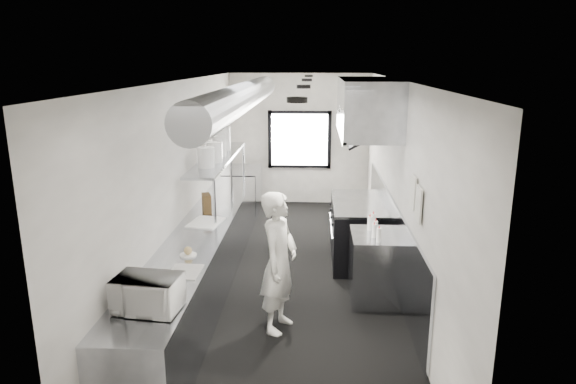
# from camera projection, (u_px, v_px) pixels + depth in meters

# --- Properties ---
(floor) EXTENTS (3.00, 8.00, 0.01)m
(floor) POSITION_uv_depth(u_px,v_px,m) (290.00, 275.00, 7.50)
(floor) COLOR black
(floor) RESTS_ON ground
(ceiling) EXTENTS (3.00, 8.00, 0.01)m
(ceiling) POSITION_uv_depth(u_px,v_px,m) (290.00, 80.00, 6.80)
(ceiling) COLOR white
(ceiling) RESTS_ON wall_back
(wall_back) EXTENTS (3.00, 0.02, 2.80)m
(wall_back) POSITION_uv_depth(u_px,v_px,m) (300.00, 139.00, 11.01)
(wall_back) COLOR silver
(wall_back) RESTS_ON floor
(wall_front) EXTENTS (3.00, 0.02, 2.80)m
(wall_front) POSITION_uv_depth(u_px,v_px,m) (259.00, 327.00, 3.28)
(wall_front) COLOR silver
(wall_front) RESTS_ON floor
(wall_left) EXTENTS (0.02, 8.00, 2.80)m
(wall_left) POSITION_uv_depth(u_px,v_px,m) (185.00, 181.00, 7.23)
(wall_left) COLOR silver
(wall_left) RESTS_ON floor
(wall_right) EXTENTS (0.02, 8.00, 2.80)m
(wall_right) POSITION_uv_depth(u_px,v_px,m) (398.00, 184.00, 7.07)
(wall_right) COLOR silver
(wall_right) RESTS_ON floor
(wall_cladding) EXTENTS (0.03, 5.50, 1.10)m
(wall_cladding) POSITION_uv_depth(u_px,v_px,m) (391.00, 235.00, 7.57)
(wall_cladding) COLOR #969CA4
(wall_cladding) RESTS_ON wall_right
(hvac_duct) EXTENTS (0.40, 6.40, 0.40)m
(hvac_duct) POSITION_uv_depth(u_px,v_px,m) (243.00, 97.00, 7.28)
(hvac_duct) COLOR gray
(hvac_duct) RESTS_ON ceiling
(service_window) EXTENTS (1.36, 0.05, 1.25)m
(service_window) POSITION_uv_depth(u_px,v_px,m) (299.00, 140.00, 10.98)
(service_window) COLOR white
(service_window) RESTS_ON wall_back
(exhaust_hood) EXTENTS (0.81, 2.20, 0.88)m
(exhaust_hood) POSITION_uv_depth(u_px,v_px,m) (367.00, 107.00, 7.52)
(exhaust_hood) COLOR #969CA4
(exhaust_hood) RESTS_ON ceiling
(prep_counter) EXTENTS (0.70, 6.00, 0.90)m
(prep_counter) POSITION_uv_depth(u_px,v_px,m) (204.00, 258.00, 6.96)
(prep_counter) COLOR #969CA4
(prep_counter) RESTS_ON floor
(pass_shelf) EXTENTS (0.45, 3.00, 0.68)m
(pass_shelf) POSITION_uv_depth(u_px,v_px,m) (219.00, 159.00, 8.14)
(pass_shelf) COLOR #969CA4
(pass_shelf) RESTS_ON prep_counter
(range) EXTENTS (0.88, 1.60, 0.94)m
(range) POSITION_uv_depth(u_px,v_px,m) (359.00, 231.00, 8.00)
(range) COLOR black
(range) RESTS_ON floor
(bottle_station) EXTENTS (0.65, 0.80, 0.90)m
(bottle_station) POSITION_uv_depth(u_px,v_px,m) (376.00, 267.00, 6.65)
(bottle_station) COLOR #969CA4
(bottle_station) RESTS_ON floor
(far_work_table) EXTENTS (0.70, 1.20, 0.90)m
(far_work_table) POSITION_uv_depth(u_px,v_px,m) (242.00, 191.00, 10.54)
(far_work_table) COLOR #969CA4
(far_work_table) RESTS_ON floor
(notice_sheet_a) EXTENTS (0.02, 0.28, 0.38)m
(notice_sheet_a) POSITION_uv_depth(u_px,v_px,m) (413.00, 192.00, 5.86)
(notice_sheet_a) COLOR silver
(notice_sheet_a) RESTS_ON wall_right
(notice_sheet_b) EXTENTS (0.02, 0.28, 0.38)m
(notice_sheet_b) POSITION_uv_depth(u_px,v_px,m) (419.00, 204.00, 5.53)
(notice_sheet_b) COLOR silver
(notice_sheet_b) RESTS_ON wall_right
(line_cook) EXTENTS (0.56, 0.70, 1.66)m
(line_cook) POSITION_uv_depth(u_px,v_px,m) (279.00, 262.00, 5.83)
(line_cook) COLOR white
(line_cook) RESTS_ON floor
(microwave) EXTENTS (0.57, 0.46, 0.32)m
(microwave) POSITION_uv_depth(u_px,v_px,m) (148.00, 294.00, 4.53)
(microwave) COLOR white
(microwave) RESTS_ON prep_counter
(deli_tub_a) EXTENTS (0.17, 0.17, 0.11)m
(deli_tub_a) POSITION_uv_depth(u_px,v_px,m) (140.00, 285.00, 4.94)
(deli_tub_a) COLOR #AFBAAC
(deli_tub_a) RESTS_ON prep_counter
(deli_tub_b) EXTENTS (0.20, 0.20, 0.11)m
(deli_tub_b) POSITION_uv_depth(u_px,v_px,m) (142.00, 286.00, 4.91)
(deli_tub_b) COLOR #AFBAAC
(deli_tub_b) RESTS_ON prep_counter
(newspaper) EXTENTS (0.33, 0.41, 0.01)m
(newspaper) POSITION_uv_depth(u_px,v_px,m) (185.00, 272.00, 5.38)
(newspaper) COLOR silver
(newspaper) RESTS_ON prep_counter
(small_plate) EXTENTS (0.21, 0.21, 0.02)m
(small_plate) POSITION_uv_depth(u_px,v_px,m) (188.00, 255.00, 5.82)
(small_plate) COLOR white
(small_plate) RESTS_ON prep_counter
(pastry) EXTENTS (0.09, 0.09, 0.09)m
(pastry) POSITION_uv_depth(u_px,v_px,m) (188.00, 251.00, 5.81)
(pastry) COLOR tan
(pastry) RESTS_ON small_plate
(cutting_board) EXTENTS (0.48, 0.59, 0.02)m
(cutting_board) POSITION_uv_depth(u_px,v_px,m) (206.00, 222.00, 7.00)
(cutting_board) COLOR white
(cutting_board) RESTS_ON prep_counter
(knife_block) EXTENTS (0.19, 0.27, 0.27)m
(knife_block) POSITION_uv_depth(u_px,v_px,m) (207.00, 203.00, 7.47)
(knife_block) COLOR brown
(knife_block) RESTS_ON prep_counter
(plate_stack_a) EXTENTS (0.30, 0.30, 0.29)m
(plate_stack_a) POSITION_uv_depth(u_px,v_px,m) (206.00, 157.00, 7.31)
(plate_stack_a) COLOR white
(plate_stack_a) RESTS_ON pass_shelf
(plate_stack_b) EXTENTS (0.27, 0.27, 0.31)m
(plate_stack_b) POSITION_uv_depth(u_px,v_px,m) (215.00, 152.00, 7.68)
(plate_stack_b) COLOR white
(plate_stack_b) RESTS_ON pass_shelf
(plate_stack_c) EXTENTS (0.26, 0.26, 0.32)m
(plate_stack_c) POSITION_uv_depth(u_px,v_px,m) (219.00, 146.00, 8.17)
(plate_stack_c) COLOR white
(plate_stack_c) RESTS_ON pass_shelf
(plate_stack_d) EXTENTS (0.30, 0.30, 0.40)m
(plate_stack_d) POSITION_uv_depth(u_px,v_px,m) (223.00, 138.00, 8.69)
(plate_stack_d) COLOR white
(plate_stack_d) RESTS_ON pass_shelf
(squeeze_bottle_a) EXTENTS (0.07, 0.07, 0.18)m
(squeeze_bottle_a) POSITION_uv_depth(u_px,v_px,m) (379.00, 235.00, 6.24)
(squeeze_bottle_a) COLOR white
(squeeze_bottle_a) RESTS_ON bottle_station
(squeeze_bottle_b) EXTENTS (0.06, 0.06, 0.17)m
(squeeze_bottle_b) POSITION_uv_depth(u_px,v_px,m) (374.00, 231.00, 6.40)
(squeeze_bottle_b) COLOR white
(squeeze_bottle_b) RESTS_ON bottle_station
(squeeze_bottle_c) EXTENTS (0.06, 0.06, 0.17)m
(squeeze_bottle_c) POSITION_uv_depth(u_px,v_px,m) (376.00, 227.00, 6.54)
(squeeze_bottle_c) COLOR white
(squeeze_bottle_c) RESTS_ON bottle_station
(squeeze_bottle_d) EXTENTS (0.08, 0.08, 0.19)m
(squeeze_bottle_d) POSITION_uv_depth(u_px,v_px,m) (370.00, 223.00, 6.68)
(squeeze_bottle_d) COLOR white
(squeeze_bottle_d) RESTS_ON bottle_station
(squeeze_bottle_e) EXTENTS (0.07, 0.07, 0.19)m
(squeeze_bottle_e) POSITION_uv_depth(u_px,v_px,m) (373.00, 220.00, 6.81)
(squeeze_bottle_e) COLOR white
(squeeze_bottle_e) RESTS_ON bottle_station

